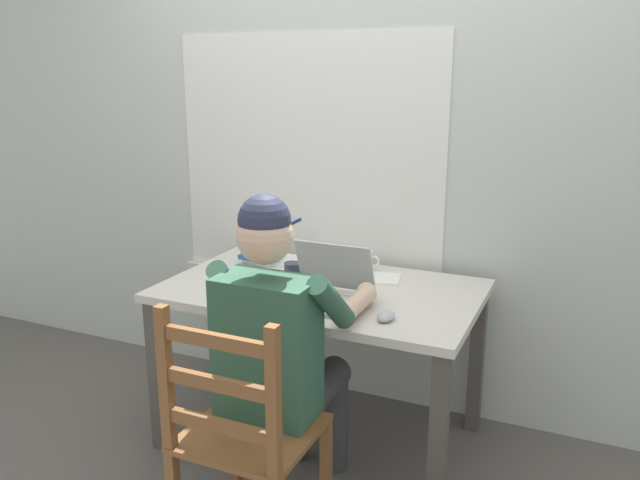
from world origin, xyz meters
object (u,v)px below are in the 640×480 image
object	(u,v)px
desk	(321,307)
wooden_chair	(243,436)
book_stack_main	(262,255)
computer_mouse	(386,316)
coffee_mug_dark	(293,272)
seated_person	(281,342)
coffee_mug_white	(364,261)
laptop	(325,288)
landscape_photo_print	(259,289)

from	to	relation	value
desk	wooden_chair	distance (m)	0.78
book_stack_main	desk	bearing A→B (deg)	-27.54
computer_mouse	coffee_mug_dark	bearing A→B (deg)	153.24
seated_person	coffee_mug_white	bearing A→B (deg)	87.63
desk	computer_mouse	xyz separation A→B (m)	(0.37, -0.25, 0.11)
desk	computer_mouse	size ratio (longest dim) A/B	13.23
wooden_chair	laptop	world-z (taller)	laptop
coffee_mug_white	coffee_mug_dark	size ratio (longest dim) A/B	1.03
computer_mouse	seated_person	bearing A→B (deg)	-143.37
landscape_photo_print	desk	bearing A→B (deg)	45.93
landscape_photo_print	seated_person	bearing A→B (deg)	-34.78
computer_mouse	book_stack_main	xyz separation A→B (m)	(-0.77, 0.46, 0.02)
wooden_chair	computer_mouse	xyz separation A→B (m)	(0.31, 0.51, 0.29)
coffee_mug_white	landscape_photo_print	xyz separation A→B (m)	(-0.32, -0.42, -0.05)
seated_person	computer_mouse	xyz separation A→B (m)	(0.31, 0.23, 0.07)
wooden_chair	landscape_photo_print	bearing A→B (deg)	114.35
wooden_chair	coffee_mug_white	size ratio (longest dim) A/B	7.97
computer_mouse	coffee_mug_dark	world-z (taller)	coffee_mug_dark
laptop	coffee_mug_dark	size ratio (longest dim) A/B	2.94
coffee_mug_dark	landscape_photo_print	size ratio (longest dim) A/B	0.86
seated_person	coffee_mug_white	distance (m)	0.77
wooden_chair	desk	bearing A→B (deg)	94.36
desk	seated_person	distance (m)	0.48
seated_person	landscape_photo_print	world-z (taller)	seated_person
desk	wooden_chair	size ratio (longest dim) A/B	1.44
desk	wooden_chair	world-z (taller)	wooden_chair
landscape_photo_print	laptop	bearing A→B (deg)	13.35
book_stack_main	wooden_chair	bearing A→B (deg)	-64.60
seated_person	computer_mouse	size ratio (longest dim) A/B	12.25
desk	laptop	size ratio (longest dim) A/B	4.01
laptop	book_stack_main	xyz separation A→B (m)	(-0.49, 0.35, -0.01)
seated_person	wooden_chair	world-z (taller)	seated_person
computer_mouse	landscape_photo_print	world-z (taller)	computer_mouse
desk	book_stack_main	size ratio (longest dim) A/B	7.06
seated_person	wooden_chair	bearing A→B (deg)	-90.00
coffee_mug_dark	landscape_photo_print	xyz separation A→B (m)	(-0.09, -0.14, -0.04)
wooden_chair	computer_mouse	distance (m)	0.67
laptop	coffee_mug_dark	bearing A→B (deg)	144.81
wooden_chair	coffee_mug_white	xyz separation A→B (m)	(0.03, 1.04, 0.32)
desk	laptop	world-z (taller)	laptop
seated_person	computer_mouse	bearing A→B (deg)	36.63
seated_person	coffee_mug_white	size ratio (longest dim) A/B	10.61
wooden_chair	landscape_photo_print	distance (m)	0.74
laptop	landscape_photo_print	xyz separation A→B (m)	(-0.31, 0.01, -0.05)
landscape_photo_print	computer_mouse	bearing A→B (deg)	5.07
coffee_mug_white	book_stack_main	bearing A→B (deg)	-171.06
desk	coffee_mug_white	bearing A→B (deg)	72.65
computer_mouse	landscape_photo_print	bearing A→B (deg)	169.07
seated_person	coffee_mug_white	xyz separation A→B (m)	(0.03, 0.77, 0.10)
seated_person	landscape_photo_print	distance (m)	0.45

